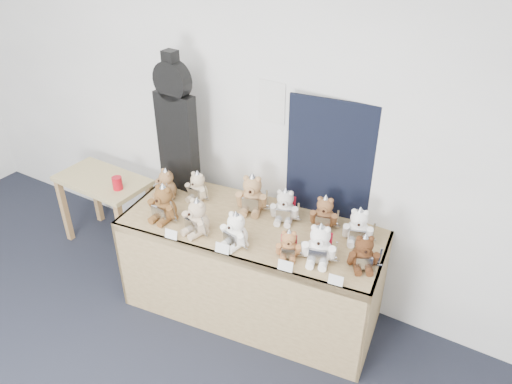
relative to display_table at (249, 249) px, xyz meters
The scene contains 22 objects.
room_shell 1.05m from the display_table, 102.51° to the left, with size 6.00×6.00×6.00m.
display_table is the anchor object (origin of this frame).
side_table 1.56m from the display_table, behind, with size 0.81×0.47×0.67m.
guitar_case 1.06m from the display_table, 163.05° to the left, with size 0.33×0.11×1.08m.
navy_board 0.86m from the display_table, 51.15° to the left, with size 0.65×0.02×0.87m, color black.
red_cup 1.31m from the display_table, behind, with size 0.08×0.08×0.11m, color #B20B1A.
teddy_front_far_left 0.68m from the display_table, 162.90° to the right, with size 0.25×0.20×0.30m.
teddy_front_left 0.45m from the display_table, 146.43° to the right, with size 0.24×0.21×0.29m.
teddy_front_centre 0.33m from the display_table, 86.49° to the right, with size 0.23×0.20×0.28m.
teddy_front_right 0.46m from the display_table, 16.15° to the right, with size 0.19×0.18×0.22m.
teddy_front_far_right 0.62m from the display_table, ahead, with size 0.25×0.23×0.30m.
teddy_front_end 0.86m from the display_table, ahead, with size 0.22×0.21×0.27m.
teddy_back_left 0.63m from the display_table, 164.09° to the left, with size 0.21×0.16×0.25m.
teddy_back_centre_left 0.39m from the display_table, 115.50° to the left, with size 0.27×0.25×0.32m.
teddy_back_centre_right 0.40m from the display_table, 57.87° to the left, with size 0.23×0.21×0.28m.
teddy_back_right 0.59m from the display_table, 36.50° to the left, with size 0.22×0.20×0.27m.
teddy_back_end 0.79m from the display_table, 22.31° to the left, with size 0.23×0.21×0.28m.
teddy_back_far_left 0.82m from the display_table, behind, with size 0.21×0.20×0.26m.
entry_card_a 0.56m from the display_table, 138.63° to the right, with size 0.09×0.00×0.07m, color silver.
entry_card_b 0.36m from the display_table, 92.73° to the right, with size 0.10×0.00×0.07m, color silver.
entry_card_c 0.52m from the display_table, 30.06° to the right, with size 0.10×0.00×0.07m, color silver.
entry_card_d 0.79m from the display_table, 15.22° to the right, with size 0.09×0.00×0.07m, color silver.
Camera 1 is at (1.95, -0.38, 2.82)m, focal length 35.00 mm.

